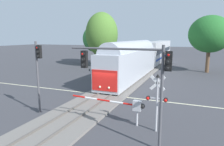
% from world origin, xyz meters
% --- Properties ---
extents(ground_plane, '(220.00, 220.00, 0.00)m').
position_xyz_m(ground_plane, '(0.00, 0.00, 0.00)').
color(ground_plane, '#3D3D42').
extents(road_centre_stripe, '(44.00, 0.20, 0.01)m').
position_xyz_m(road_centre_stripe, '(0.00, 0.00, 0.00)').
color(road_centre_stripe, beige).
rests_on(road_centre_stripe, ground).
extents(railway_track, '(4.40, 80.00, 0.32)m').
position_xyz_m(railway_track, '(0.00, 0.00, 0.10)').
color(railway_track, slate).
rests_on(railway_track, ground).
extents(commuter_train, '(3.04, 43.01, 5.16)m').
position_xyz_m(commuter_train, '(0.00, 19.24, 2.79)').
color(commuter_train, '#B2B7C1').
rests_on(commuter_train, railway_track).
extents(crossing_gate_near, '(5.63, 0.40, 1.80)m').
position_xyz_m(crossing_gate_near, '(4.29, -6.10, 1.40)').
color(crossing_gate_near, '#B7B7BC').
rests_on(crossing_gate_near, ground).
extents(crossing_signal_mast, '(1.36, 0.44, 3.79)m').
position_xyz_m(crossing_signal_mast, '(6.25, -6.50, 2.32)').
color(crossing_signal_mast, '#B2B2B7').
rests_on(crossing_signal_mast, ground).
extents(crossing_gate_far, '(5.20, 0.40, 1.80)m').
position_xyz_m(crossing_gate_far, '(-4.38, 6.10, 1.41)').
color(crossing_gate_far, '#B7B7BC').
rests_on(crossing_gate_far, ground).
extents(traffic_signal_near_right, '(5.74, 0.38, 5.66)m').
position_xyz_m(traffic_signal_near_right, '(5.27, -8.68, 4.31)').
color(traffic_signal_near_right, '#4C4C51').
rests_on(traffic_signal_near_right, ground).
extents(traffic_signal_median, '(0.53, 0.38, 5.71)m').
position_xyz_m(traffic_signal_median, '(-2.92, -6.65, 3.82)').
color(traffic_signal_median, '#4C4C51').
rests_on(traffic_signal_median, ground).
extents(oak_far_right, '(6.85, 6.85, 9.54)m').
position_xyz_m(oak_far_right, '(10.35, 19.20, 6.44)').
color(oak_far_right, brown).
rests_on(oak_far_right, ground).
extents(pine_left_background, '(5.69, 5.69, 8.59)m').
position_xyz_m(pine_left_background, '(-13.02, 23.43, 5.55)').
color(pine_left_background, brown).
rests_on(pine_left_background, ground).
extents(oak_behind_train, '(6.35, 6.35, 10.76)m').
position_xyz_m(oak_behind_train, '(-9.04, 18.34, 6.50)').
color(oak_behind_train, brown).
rests_on(oak_behind_train, ground).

